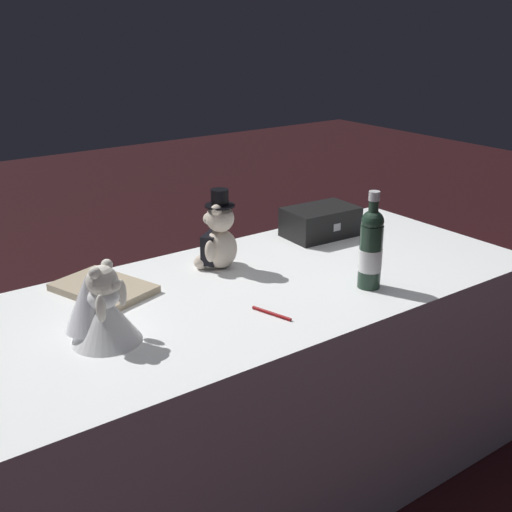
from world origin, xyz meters
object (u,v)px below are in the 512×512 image
(teddy_bear_bride, at_px, (100,308))
(gift_case_black, at_px, (320,222))
(teddy_bear_groom, at_px, (218,238))
(signing_pen, at_px, (270,313))
(champagne_bottle, at_px, (371,248))
(guestbook, at_px, (104,288))

(teddy_bear_bride, distance_m, gift_case_black, 1.09)
(teddy_bear_groom, relative_size, signing_pen, 1.96)
(teddy_bear_groom, relative_size, teddy_bear_bride, 1.18)
(gift_case_black, bearing_deg, champagne_bottle, -114.07)
(teddy_bear_groom, height_order, gift_case_black, teddy_bear_groom)
(teddy_bear_bride, relative_size, signing_pen, 1.66)
(teddy_bear_bride, height_order, gift_case_black, teddy_bear_bride)
(signing_pen, bearing_deg, gift_case_black, 37.42)
(signing_pen, xyz_separation_m, gift_case_black, (0.59, 0.45, 0.05))
(champagne_bottle, relative_size, gift_case_black, 1.10)
(guestbook, bearing_deg, signing_pen, -72.18)
(teddy_bear_bride, bearing_deg, gift_case_black, 16.47)
(gift_case_black, height_order, guestbook, gift_case_black)
(teddy_bear_groom, xyz_separation_m, signing_pen, (-0.08, -0.40, -0.10))
(teddy_bear_bride, distance_m, guestbook, 0.34)
(teddy_bear_groom, height_order, guestbook, teddy_bear_groom)
(teddy_bear_groom, distance_m, teddy_bear_bride, 0.60)
(teddy_bear_groom, distance_m, champagne_bottle, 0.52)
(guestbook, bearing_deg, gift_case_black, -17.73)
(guestbook, bearing_deg, champagne_bottle, -51.94)
(teddy_bear_groom, xyz_separation_m, champagne_bottle, (0.29, -0.43, 0.02))
(teddy_bear_bride, bearing_deg, teddy_bear_groom, 25.73)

